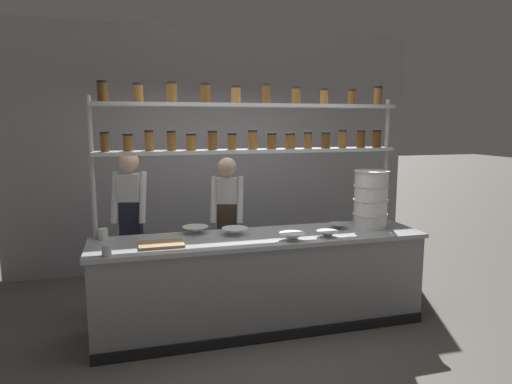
% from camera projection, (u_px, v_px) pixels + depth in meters
% --- Properties ---
extents(ground_plane, '(40.00, 40.00, 0.00)m').
position_uv_depth(ground_plane, '(261.00, 325.00, 4.57)').
color(ground_plane, '#5B5651').
extents(back_wall, '(5.64, 0.12, 3.26)m').
position_uv_depth(back_wall, '(218.00, 150.00, 6.34)').
color(back_wall, '#939399').
rests_on(back_wall, ground_plane).
extents(prep_counter, '(3.24, 0.76, 0.92)m').
position_uv_depth(prep_counter, '(261.00, 281.00, 4.50)').
color(prep_counter, gray).
rests_on(prep_counter, ground_plane).
extents(spice_shelf_unit, '(3.13, 0.28, 2.40)m').
position_uv_depth(spice_shelf_unit, '(251.00, 133.00, 4.59)').
color(spice_shelf_unit, '#ADAFB5').
rests_on(spice_shelf_unit, ground_plane).
extents(chef_left, '(0.40, 0.33, 1.71)m').
position_uv_depth(chef_left, '(131.00, 219.00, 4.88)').
color(chef_left, black).
rests_on(chef_left, ground_plane).
extents(chef_center, '(0.41, 0.35, 1.63)m').
position_uv_depth(chef_center, '(228.00, 220.00, 5.09)').
color(chef_center, black).
rests_on(chef_center, ground_plane).
extents(container_stack, '(0.36, 0.36, 0.60)m').
position_uv_depth(container_stack, '(371.00, 199.00, 4.75)').
color(container_stack, white).
rests_on(container_stack, prep_counter).
extents(cutting_board, '(0.40, 0.26, 0.02)m').
position_uv_depth(cutting_board, '(161.00, 244.00, 4.08)').
color(cutting_board, '#A88456').
rests_on(cutting_board, prep_counter).
extents(prep_bowl_near_left, '(0.21, 0.21, 0.06)m').
position_uv_depth(prep_bowl_near_left, '(327.00, 234.00, 4.40)').
color(prep_bowl_near_left, silver).
rests_on(prep_bowl_near_left, prep_counter).
extents(prep_bowl_center_front, '(0.25, 0.25, 0.07)m').
position_uv_depth(prep_bowl_center_front, '(292.00, 237.00, 4.27)').
color(prep_bowl_center_front, white).
rests_on(prep_bowl_center_front, prep_counter).
extents(prep_bowl_center_back, '(0.20, 0.20, 0.06)m').
position_uv_depth(prep_bowl_center_back, '(338.00, 226.00, 4.73)').
color(prep_bowl_center_back, '#B2B7BC').
rests_on(prep_bowl_center_back, prep_counter).
extents(prep_bowl_near_right, '(0.26, 0.26, 0.07)m').
position_uv_depth(prep_bowl_near_right, '(235.00, 231.00, 4.47)').
color(prep_bowl_near_right, white).
rests_on(prep_bowl_near_right, prep_counter).
extents(prep_bowl_far_left, '(0.26, 0.26, 0.07)m').
position_uv_depth(prep_bowl_far_left, '(195.00, 230.00, 4.52)').
color(prep_bowl_far_left, silver).
rests_on(prep_bowl_far_left, prep_counter).
extents(serving_cup_front, '(0.09, 0.09, 0.11)m').
position_uv_depth(serving_cup_front, '(103.00, 234.00, 4.29)').
color(serving_cup_front, silver).
rests_on(serving_cup_front, prep_counter).
extents(serving_cup_by_board, '(0.08, 0.08, 0.09)m').
position_uv_depth(serving_cup_by_board, '(107.00, 251.00, 3.76)').
color(serving_cup_by_board, '#B2B7BC').
rests_on(serving_cup_by_board, prep_counter).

